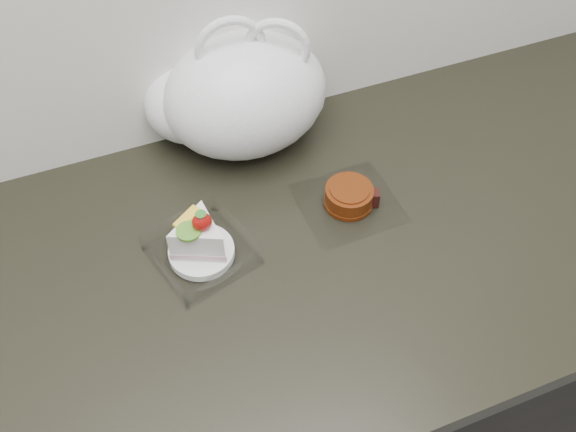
% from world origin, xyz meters
% --- Properties ---
extents(counter, '(2.04, 0.64, 0.90)m').
position_xyz_m(counter, '(0.00, 1.69, 0.45)').
color(counter, black).
rests_on(counter, ground).
extents(cake_tray, '(0.17, 0.17, 0.11)m').
position_xyz_m(cake_tray, '(0.00, 1.73, 0.93)').
color(cake_tray, white).
rests_on(cake_tray, counter).
extents(mooncake_wrap, '(0.16, 0.15, 0.04)m').
position_xyz_m(mooncake_wrap, '(0.25, 1.75, 0.91)').
color(mooncake_wrap, white).
rests_on(mooncake_wrap, counter).
extents(plastic_bag, '(0.34, 0.28, 0.25)m').
position_xyz_m(plastic_bag, '(0.13, 1.95, 1.00)').
color(plastic_bag, white).
rests_on(plastic_bag, counter).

